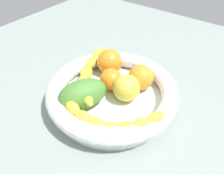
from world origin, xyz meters
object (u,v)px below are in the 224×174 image
fruit_bowl (112,93)px  orange_mid_left (110,62)px  orange_front (141,78)px  orange_mid_right (111,79)px  banana_draped_left (88,76)px  apple_yellow (126,88)px  banana_draped_right (112,123)px  mango_green (83,94)px

fruit_bowl → orange_mid_left: 10.10cm
fruit_bowl → orange_front: orange_front is taller
orange_front → orange_mid_right: 7.28cm
banana_draped_left → apple_yellow: size_ratio=3.19×
banana_draped_right → apple_yellow: 10.72cm
orange_mid_left → banana_draped_right: bearing=128.5°
banana_draped_left → banana_draped_right: (-14.04, 8.77, -0.08)cm
orange_front → mango_green: (7.17, 13.10, 0.14)cm
fruit_bowl → orange_mid_left: size_ratio=4.56×
banana_draped_left → mango_green: (-4.05, 6.28, 0.51)cm
banana_draped_right → mango_green: mango_green is taller
orange_mid_right → mango_green: mango_green is taller
fruit_bowl → orange_mid_left: bearing=-49.5°
fruit_bowl → orange_front: size_ratio=4.92×
fruit_bowl → apple_yellow: apple_yellow is taller
orange_mid_left → apple_yellow: bearing=147.6°
orange_mid_right → apple_yellow: (-5.11, 0.92, 0.45)cm
orange_front → apple_yellow: (0.59, 5.44, 0.08)cm
mango_green → orange_front: bearing=-118.7°
banana_draped_right → apple_yellow: apple_yellow is taller
fruit_bowl → banana_draped_right: 10.87cm
orange_front → orange_mid_left: bearing=-3.1°
fruit_bowl → mango_green: (3.57, 6.14, 2.12)cm
banana_draped_right → orange_mid_right: orange_mid_right is taller
fruit_bowl → apple_yellow: size_ratio=4.80×
orange_mid_left → orange_mid_right: size_ratio=1.22×
banana_draped_right → orange_mid_right: bearing=-52.4°
orange_mid_left → mango_green: (-2.83, 13.63, -0.11)cm
orange_mid_left → mango_green: 13.93cm
banana_draped_left → fruit_bowl: bearing=179.0°
orange_mid_left → mango_green: size_ratio=0.59×
fruit_bowl → mango_green: bearing=59.9°
orange_mid_left → orange_mid_right: bearing=130.4°
fruit_bowl → banana_draped_left: bearing=-1.0°
banana_draped_left → orange_mid_left: bearing=-99.4°
orange_front → orange_mid_left: (10.00, -0.54, 0.25)cm
banana_draped_right → mango_green: bearing=-14.0°
orange_front → banana_draped_right: bearing=100.3°
orange_mid_right → apple_yellow: 5.22cm
mango_green → apple_yellow: size_ratio=1.77×
banana_draped_left → orange_mid_left: 7.48cm
banana_draped_left → banana_draped_right: 16.56cm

